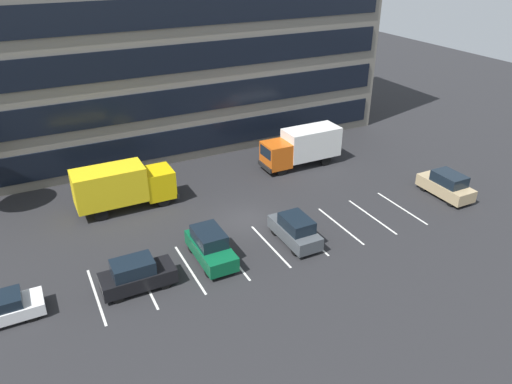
{
  "coord_description": "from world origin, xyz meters",
  "views": [
    {
      "loc": [
        -12.97,
        -27.21,
        18.05
      ],
      "look_at": [
        1.42,
        1.14,
        1.4
      ],
      "focal_mm": 34.27,
      "sensor_mm": 36.0,
      "label": 1
    }
  ],
  "objects_px": {
    "box_truck_yellow_all": "(123,185)",
    "suv_charcoal": "(295,230)",
    "suv_black": "(137,275)",
    "suv_forest": "(210,246)",
    "box_truck_orange": "(302,146)",
    "suv_tan": "(446,185)",
    "sedan_white": "(2,309)"
  },
  "relations": [
    {
      "from": "suv_tan",
      "to": "suv_forest",
      "type": "height_order",
      "value": "suv_forest"
    },
    {
      "from": "box_truck_yellow_all",
      "to": "suv_charcoal",
      "type": "height_order",
      "value": "box_truck_yellow_all"
    },
    {
      "from": "suv_forest",
      "to": "box_truck_yellow_all",
      "type": "bearing_deg",
      "value": 109.67
    },
    {
      "from": "box_truck_yellow_all",
      "to": "suv_tan",
      "type": "height_order",
      "value": "box_truck_yellow_all"
    },
    {
      "from": "box_truck_orange",
      "to": "suv_tan",
      "type": "relative_size",
      "value": 1.61
    },
    {
      "from": "box_truck_yellow_all",
      "to": "suv_black",
      "type": "bearing_deg",
      "value": -99.48
    },
    {
      "from": "suv_tan",
      "to": "box_truck_orange",
      "type": "bearing_deg",
      "value": 124.43
    },
    {
      "from": "box_truck_yellow_all",
      "to": "suv_forest",
      "type": "bearing_deg",
      "value": -70.33
    },
    {
      "from": "box_truck_yellow_all",
      "to": "box_truck_orange",
      "type": "bearing_deg",
      "value": 2.39
    },
    {
      "from": "suv_tan",
      "to": "sedan_white",
      "type": "relative_size",
      "value": 1.06
    },
    {
      "from": "suv_charcoal",
      "to": "sedan_white",
      "type": "bearing_deg",
      "value": 178.3
    },
    {
      "from": "suv_tan",
      "to": "suv_charcoal",
      "type": "height_order",
      "value": "suv_tan"
    },
    {
      "from": "box_truck_orange",
      "to": "suv_black",
      "type": "bearing_deg",
      "value": -149.31
    },
    {
      "from": "suv_black",
      "to": "box_truck_orange",
      "type": "bearing_deg",
      "value": 30.69
    },
    {
      "from": "box_truck_orange",
      "to": "suv_black",
      "type": "distance_m",
      "value": 20.32
    },
    {
      "from": "box_truck_orange",
      "to": "suv_black",
      "type": "relative_size",
      "value": 1.69
    },
    {
      "from": "box_truck_yellow_all",
      "to": "sedan_white",
      "type": "height_order",
      "value": "box_truck_yellow_all"
    },
    {
      "from": "suv_tan",
      "to": "suv_charcoal",
      "type": "bearing_deg",
      "value": -179.05
    },
    {
      "from": "box_truck_orange",
      "to": "suv_tan",
      "type": "distance_m",
      "value": 12.27
    },
    {
      "from": "box_truck_yellow_all",
      "to": "sedan_white",
      "type": "distance_m",
      "value": 12.63
    },
    {
      "from": "box_truck_yellow_all",
      "to": "suv_charcoal",
      "type": "xyz_separation_m",
      "value": [
        8.95,
        -9.66,
        -0.98
      ]
    },
    {
      "from": "suv_black",
      "to": "sedan_white",
      "type": "xyz_separation_m",
      "value": [
        -7.01,
        0.56,
        -0.21
      ]
    },
    {
      "from": "box_truck_yellow_all",
      "to": "suv_forest",
      "type": "relative_size",
      "value": 1.64
    },
    {
      "from": "suv_black",
      "to": "suv_forest",
      "type": "xyz_separation_m",
      "value": [
        4.83,
        0.7,
        0.05
      ]
    },
    {
      "from": "suv_tan",
      "to": "suv_forest",
      "type": "relative_size",
      "value": 1.0
    },
    {
      "from": "suv_tan",
      "to": "sedan_white",
      "type": "height_order",
      "value": "suv_tan"
    },
    {
      "from": "box_truck_orange",
      "to": "suv_forest",
      "type": "xyz_separation_m",
      "value": [
        -12.62,
        -9.66,
        -0.89
      ]
    },
    {
      "from": "suv_black",
      "to": "sedan_white",
      "type": "relative_size",
      "value": 1.01
    },
    {
      "from": "suv_tan",
      "to": "suv_charcoal",
      "type": "distance_m",
      "value": 13.8
    },
    {
      "from": "box_truck_yellow_all",
      "to": "sedan_white",
      "type": "bearing_deg",
      "value": -133.36
    },
    {
      "from": "sedan_white",
      "to": "suv_forest",
      "type": "xyz_separation_m",
      "value": [
        11.84,
        0.14,
        0.26
      ]
    },
    {
      "from": "box_truck_orange",
      "to": "sedan_white",
      "type": "distance_m",
      "value": 26.38
    }
  ]
}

